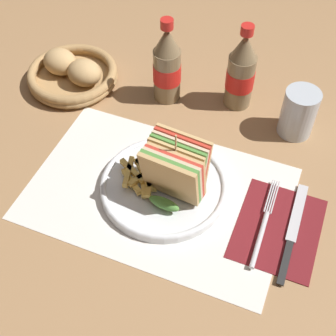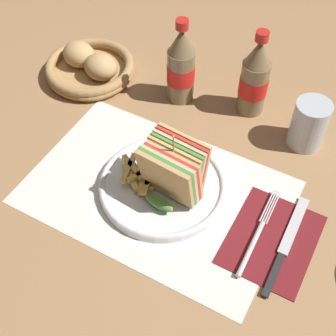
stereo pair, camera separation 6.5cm
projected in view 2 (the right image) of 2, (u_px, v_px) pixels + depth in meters
The scene contains 12 objects.
ground_plane at pixel (162, 204), 0.84m from camera, with size 4.00×4.00×0.00m, color #9E754C.
placemat at pixel (157, 192), 0.86m from camera, with size 0.47×0.31×0.00m.
plate_main at pixel (163, 186), 0.86m from camera, with size 0.23×0.23×0.02m.
club_sandwich at pixel (173, 171), 0.80m from camera, with size 0.11×0.10×0.14m.
fries_pile at pixel (143, 173), 0.85m from camera, with size 0.10×0.09×0.02m.
napkin at pixel (272, 239), 0.80m from camera, with size 0.14×0.18×0.00m.
fork at pixel (255, 239), 0.79m from camera, with size 0.02×0.19×0.01m.
knife at pixel (286, 245), 0.78m from camera, with size 0.02×0.21×0.00m.
coke_bottle_near at pixel (181, 67), 0.96m from camera, with size 0.06×0.06×0.19m.
coke_bottle_far at pixel (254, 79), 0.94m from camera, with size 0.06×0.06×0.19m.
glass_near at pixel (309, 124), 0.90m from camera, with size 0.07×0.07×0.10m.
bread_basket at pixel (90, 67), 1.06m from camera, with size 0.20×0.20×0.07m.
Camera 2 is at (0.25, -0.42, 0.69)m, focal length 50.00 mm.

